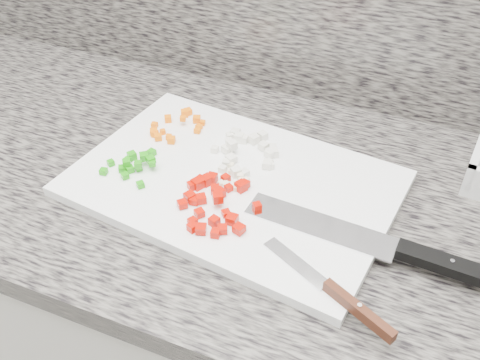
# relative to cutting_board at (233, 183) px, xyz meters

# --- Properties ---
(cabinet) EXTENTS (3.92, 0.62, 0.86)m
(cabinet) POSITION_rel_cutting_board_xyz_m (-0.02, 0.02, -0.48)
(cabinet) COLOR silver
(cabinet) RESTS_ON ground
(countertop) EXTENTS (3.96, 0.64, 0.04)m
(countertop) POSITION_rel_cutting_board_xyz_m (-0.02, 0.02, -0.03)
(countertop) COLOR #605C55
(countertop) RESTS_ON cabinet
(cutting_board) EXTENTS (0.54, 0.40, 0.02)m
(cutting_board) POSITION_rel_cutting_board_xyz_m (0.00, 0.00, 0.00)
(cutting_board) COLOR white
(cutting_board) RESTS_ON countertop
(carrot_pile) EXTENTS (0.09, 0.11, 0.02)m
(carrot_pile) POSITION_rel_cutting_board_xyz_m (-0.15, 0.10, 0.01)
(carrot_pile) COLOR orange
(carrot_pile) RESTS_ON cutting_board
(onion_pile) EXTENTS (0.12, 0.13, 0.02)m
(onion_pile) POSITION_rel_cutting_board_xyz_m (-0.00, 0.07, 0.02)
(onion_pile) COLOR white
(onion_pile) RESTS_ON cutting_board
(green_pepper_pile) EXTENTS (0.09, 0.09, 0.02)m
(green_pepper_pile) POSITION_rel_cutting_board_xyz_m (-0.16, -0.04, 0.02)
(green_pepper_pile) COLOR #1E990D
(green_pepper_pile) RESTS_ON cutting_board
(red_pepper_pile) EXTENTS (0.13, 0.14, 0.03)m
(red_pepper_pile) POSITION_rel_cutting_board_xyz_m (-0.01, -0.06, 0.02)
(red_pepper_pile) COLOR #BF0F02
(red_pepper_pile) RESTS_ON cutting_board
(garlic_pile) EXTENTS (0.06, 0.06, 0.01)m
(garlic_pile) POSITION_rel_cutting_board_xyz_m (0.00, -0.00, 0.01)
(garlic_pile) COLOR #F7E7BE
(garlic_pile) RESTS_ON cutting_board
(chef_knife) EXTENTS (0.37, 0.07, 0.02)m
(chef_knife) POSITION_rel_cutting_board_xyz_m (0.28, -0.06, 0.01)
(chef_knife) COLOR silver
(chef_knife) RESTS_ON cutting_board
(paring_knife) EXTENTS (0.20, 0.11, 0.02)m
(paring_knife) POSITION_rel_cutting_board_xyz_m (0.22, -0.17, 0.01)
(paring_knife) COLOR silver
(paring_knife) RESTS_ON cutting_board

